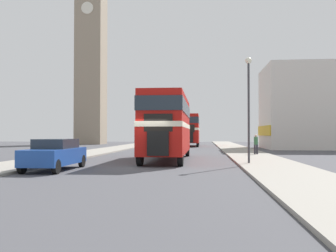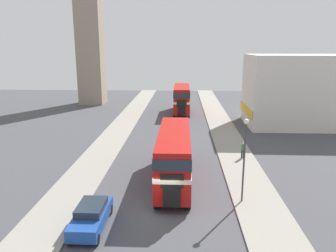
{
  "view_description": "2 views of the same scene",
  "coord_description": "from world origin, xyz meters",
  "px_view_note": "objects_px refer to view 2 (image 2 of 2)",
  "views": [
    {
      "loc": [
        3.1,
        -19.49,
        1.74
      ],
      "look_at": [
        0.81,
        4.97,
        2.25
      ],
      "focal_mm": 40.0,
      "sensor_mm": 36.0,
      "label": 1
    },
    {
      "loc": [
        1.42,
        -19.62,
        10.62
      ],
      "look_at": [
        0.0,
        12.09,
        2.84
      ],
      "focal_mm": 35.0,
      "sensor_mm": 36.0,
      "label": 2
    }
  ],
  "objects_px": {
    "double_decker_bus": "(174,152)",
    "street_lamp": "(245,148)",
    "car_parked_near": "(91,216)",
    "bus_distant": "(182,97)",
    "pedestrian_walking": "(243,149)"
  },
  "relations": [
    {
      "from": "street_lamp",
      "to": "double_decker_bus",
      "type": "bearing_deg",
      "value": 144.45
    },
    {
      "from": "double_decker_bus",
      "to": "bus_distant",
      "type": "xyz_separation_m",
      "value": [
        0.49,
        27.83,
        0.12
      ]
    },
    {
      "from": "double_decker_bus",
      "to": "pedestrian_walking",
      "type": "distance_m",
      "value": 8.71
    },
    {
      "from": "bus_distant",
      "to": "pedestrian_walking",
      "type": "xyz_separation_m",
      "value": [
        5.98,
        -22.18,
        -1.58
      ]
    },
    {
      "from": "car_parked_near",
      "to": "pedestrian_walking",
      "type": "bearing_deg",
      "value": 48.73
    },
    {
      "from": "pedestrian_walking",
      "to": "street_lamp",
      "type": "height_order",
      "value": "street_lamp"
    },
    {
      "from": "pedestrian_walking",
      "to": "car_parked_near",
      "type": "bearing_deg",
      "value": -131.27
    },
    {
      "from": "double_decker_bus",
      "to": "street_lamp",
      "type": "bearing_deg",
      "value": -35.55
    },
    {
      "from": "street_lamp",
      "to": "car_parked_near",
      "type": "bearing_deg",
      "value": -158.93
    },
    {
      "from": "double_decker_bus",
      "to": "street_lamp",
      "type": "distance_m",
      "value": 6.1
    },
    {
      "from": "double_decker_bus",
      "to": "pedestrian_walking",
      "type": "relative_size",
      "value": 7.08
    },
    {
      "from": "car_parked_near",
      "to": "street_lamp",
      "type": "bearing_deg",
      "value": 21.07
    },
    {
      "from": "bus_distant",
      "to": "car_parked_near",
      "type": "height_order",
      "value": "bus_distant"
    },
    {
      "from": "double_decker_bus",
      "to": "car_parked_near",
      "type": "xyz_separation_m",
      "value": [
        -4.76,
        -7.13,
        -1.7
      ]
    },
    {
      "from": "bus_distant",
      "to": "street_lamp",
      "type": "xyz_separation_m",
      "value": [
        4.33,
        -31.27,
        1.38
      ]
    }
  ]
}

